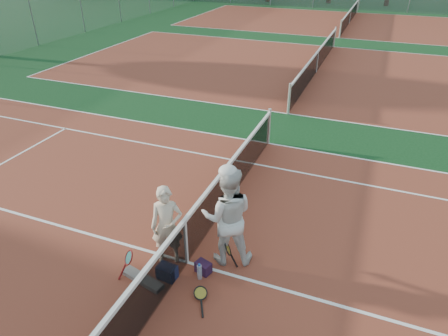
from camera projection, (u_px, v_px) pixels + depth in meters
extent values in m
plane|color=#0E3516|center=(187.00, 262.00, 7.54)|extent=(130.00, 130.00, 0.00)
cube|color=brown|center=(187.00, 262.00, 7.54)|extent=(23.77, 10.97, 0.01)
cube|color=brown|center=(316.00, 72.00, 18.44)|extent=(23.77, 10.97, 0.01)
cube|color=brown|center=(349.00, 23.00, 29.35)|extent=(23.77, 10.97, 0.01)
imported|color=beige|center=(167.00, 226.00, 7.23)|extent=(0.69, 0.59, 1.60)
imported|color=silver|center=(228.00, 216.00, 7.16)|extent=(1.16, 1.04, 1.96)
cube|color=black|center=(167.00, 272.00, 7.13)|extent=(0.36, 0.26, 0.27)
cube|color=black|center=(203.00, 267.00, 7.26)|extent=(0.32, 0.26, 0.22)
cube|color=#605B57|center=(143.00, 279.00, 7.10)|extent=(0.87, 0.38, 0.09)
cylinder|color=#C9E6FF|center=(200.00, 272.00, 7.11)|extent=(0.09, 0.09, 0.30)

